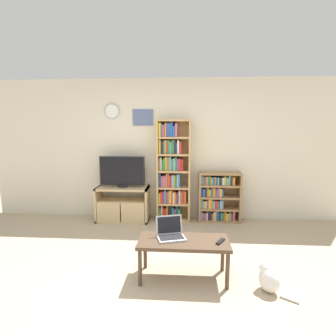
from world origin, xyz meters
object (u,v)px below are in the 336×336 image
Objects in this scene: tv_stand at (123,204)px; bookshelf_short at (217,197)px; bookshelf_tall at (172,172)px; cat at (268,279)px; television at (122,172)px; laptop at (170,232)px; remote_near_laptop at (220,241)px; coffee_table at (184,245)px.

bookshelf_short is at bearing 3.69° from tv_stand.
bookshelf_tall reaches higher than bookshelf_short.
bookshelf_short is (0.83, -0.00, -0.46)m from bookshelf_tall.
tv_stand is 2.86m from cat.
laptop is at bearing -60.90° from television.
bookshelf_short reaches higher than tv_stand.
tv_stand is 2.57× the size of laptop.
cat is (0.49, -0.16, -0.33)m from remote_near_laptop.
laptop is (0.08, -1.86, -0.39)m from bookshelf_tall.
tv_stand reaches higher than remote_near_laptop.
tv_stand is 2.45× the size of cat.
cat is (0.30, -2.11, -0.31)m from bookshelf_short.
laptop is at bearing -60.62° from tv_stand.
laptop is at bearing -87.53° from bookshelf_tall.
coffee_table is at bearing 26.02° from remote_near_laptop.
coffee_table is at bearing -107.35° from bookshelf_short.
television is at bearing 91.79° from tv_stand.
coffee_table is 2.77× the size of laptop.
bookshelf_short is at bearing -65.27° from remote_near_laptop.
remote_near_laptop is at bearing -50.05° from tv_stand.
bookshelf_short is at bearing 51.54° from laptop.
laptop is at bearing 157.22° from coffee_table.
television is 1.81m from bookshelf_short.
tv_stand is at bearing -88.21° from television.
tv_stand is 1.15× the size of television.
television reaches higher than laptop.
bookshelf_short is at bearing 3.00° from television.
television is 5.15× the size of remote_near_laptop.
tv_stand is 2.14m from coffee_table.
bookshelf_tall reaches higher than laptop.
laptop reaches higher than tv_stand.
bookshelf_short is 2.47× the size of laptop.
television is 2.23× the size of laptop.
television is 0.44× the size of bookshelf_tall.
tv_stand is at bearing 122.11° from coffee_table.
bookshelf_short is at bearing 63.18° from cat.
coffee_table is (1.14, -1.83, -0.52)m from television.
coffee_table reaches higher than cat.
television is at bearing 121.82° from coffee_table.
television is 2.22m from coffee_table.
remote_near_laptop is (-0.19, -1.96, 0.02)m from bookshelf_short.
tv_stand is at bearing -19.65° from remote_near_laptop.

